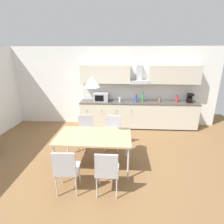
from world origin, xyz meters
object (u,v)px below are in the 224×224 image
Objects in this scene: bottle_blue at (136,99)px; bottle_red at (177,99)px; coffee_maker at (190,98)px; bottle_white at (120,99)px; bottle_brown at (160,100)px; chair_near_left at (66,167)px; microwave at (101,97)px; chair_far_left at (86,128)px; chair_far_right at (113,129)px; bottle_green at (143,98)px; pendant_lamp at (92,82)px; chair_near_right at (107,169)px; dining_table at (94,137)px.

bottle_blue is 1.03× the size of bottle_red.
bottle_white is at bearing -178.24° from coffee_maker.
chair_near_left is (-2.17, -3.19, -0.44)m from bottle_brown.
microwave is 1.94m from bottle_brown.
microwave reaches higher than chair_far_left.
bottle_red reaches higher than chair_far_right.
microwave is 1.50× the size of bottle_green.
bottle_white is 2.50m from pendant_lamp.
bottle_green is (-1.52, -0.01, -0.01)m from coffee_maker.
chair_near_right and chair_near_left have the same top height.
chair_far_right reaches higher than dining_table.
bottle_white is 1.73m from chair_far_left.
chair_near_right is (-1.47, -3.19, -0.44)m from bottle_brown.
bottle_white is at bearing 84.32° from chair_far_right.
dining_table is at bearing 0.00° from pendant_lamp.
chair_near_left and chair_far_left have the same top height.
coffee_maker reaches higher than bottle_red.
pendant_lamp is at bearing -66.75° from chair_far_left.
chair_far_right is (0.36, 0.85, -0.17)m from dining_table.
bottle_blue reaches higher than chair_far_left.
bottle_blue is 1.23× the size of bottle_white.
chair_far_right is at bearing -142.99° from bottle_red.
bottle_white is at bearing -3.96° from microwave.
bottle_brown is 2.98m from dining_table.
bottle_brown is 0.56m from bottle_green.
bottle_red reaches higher than bottle_brown.
chair_near_right is at bearing -0.01° from chair_near_left.
bottle_blue is 0.54m from bottle_white.
bottle_white is at bearing 77.45° from dining_table.
bottle_white is 0.13× the size of dining_table.
pendant_lamp reaches higher than bottle_red.
bottle_green is at bearing -179.78° from coffee_maker.
bottle_green reaches higher than microwave.
microwave is 3.24m from chair_near_right.
pendant_lamp is (0.36, -0.85, 1.35)m from chair_far_left.
microwave is 0.63m from bottle_white.
microwave is at bearing 108.32° from chair_far_right.
chair_near_right is 1.70m from chair_far_right.
bottle_blue is at bearing 66.13° from chair_near_left.
bottle_green reaches higher than bottle_red.
chair_far_left is (-0.36, 0.85, -0.17)m from dining_table.
bottle_blue reaches higher than chair_near_right.
chair_far_right is 1.84m from chair_near_left.
chair_near_right is 1.00× the size of chair_near_left.
bottle_red is 3.19m from chair_far_left.
microwave is 1.60× the size of coffee_maker.
chair_near_left is (-0.35, -0.85, -0.17)m from dining_table.
chair_far_right and chair_near_left have the same top height.
pendant_lamp reaches higher than coffee_maker.
pendant_lamp is at bearing 112.70° from chair_near_right.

